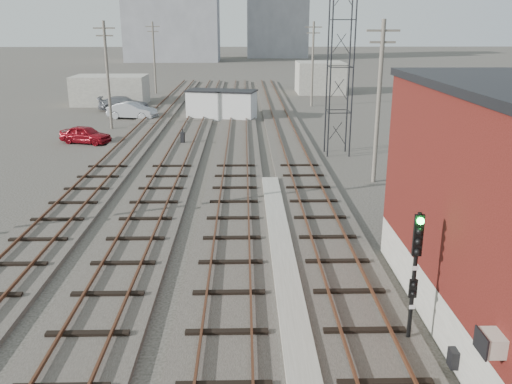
{
  "coord_description": "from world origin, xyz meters",
  "views": [
    {
      "loc": [
        -0.96,
        -1.94,
        8.75
      ],
      "look_at": [
        -0.49,
        19.09,
        2.2
      ],
      "focal_mm": 38.0,
      "sensor_mm": 36.0,
      "label": 1
    }
  ],
  "objects_px": {
    "car_red": "(85,135)",
    "car_silver": "(132,111)",
    "switch_stand": "(183,138)",
    "site_trailer": "(222,104)",
    "car_grey": "(124,104)",
    "signal_mast": "(415,269)"
  },
  "relations": [
    {
      "from": "car_red",
      "to": "car_silver",
      "type": "height_order",
      "value": "car_silver"
    },
    {
      "from": "switch_stand",
      "to": "car_silver",
      "type": "xyz_separation_m",
      "value": [
        -6.11,
        12.06,
        0.24
      ]
    },
    {
      "from": "switch_stand",
      "to": "site_trailer",
      "type": "relative_size",
      "value": 0.16
    },
    {
      "from": "car_red",
      "to": "car_grey",
      "type": "height_order",
      "value": "car_grey"
    },
    {
      "from": "site_trailer",
      "to": "car_red",
      "type": "height_order",
      "value": "site_trailer"
    },
    {
      "from": "signal_mast",
      "to": "car_grey",
      "type": "xyz_separation_m",
      "value": [
        -17.27,
        43.67,
        -1.56
      ]
    },
    {
      "from": "switch_stand",
      "to": "car_red",
      "type": "relative_size",
      "value": 0.29
    },
    {
      "from": "site_trailer",
      "to": "car_red",
      "type": "xyz_separation_m",
      "value": [
        -9.98,
        -10.89,
        -0.71
      ]
    },
    {
      "from": "car_red",
      "to": "car_grey",
      "type": "xyz_separation_m",
      "value": [
        -0.5,
        16.14,
        0.08
      ]
    },
    {
      "from": "site_trailer",
      "to": "car_grey",
      "type": "relative_size",
      "value": 1.36
    },
    {
      "from": "car_silver",
      "to": "car_grey",
      "type": "relative_size",
      "value": 0.92
    },
    {
      "from": "site_trailer",
      "to": "car_red",
      "type": "distance_m",
      "value": 14.79
    },
    {
      "from": "signal_mast",
      "to": "site_trailer",
      "type": "height_order",
      "value": "signal_mast"
    },
    {
      "from": "signal_mast",
      "to": "site_trailer",
      "type": "distance_m",
      "value": 39.02
    },
    {
      "from": "car_grey",
      "to": "car_red",
      "type": "bearing_deg",
      "value": 178.94
    },
    {
      "from": "site_trailer",
      "to": "car_red",
      "type": "relative_size",
      "value": 1.78
    },
    {
      "from": "switch_stand",
      "to": "site_trailer",
      "type": "xyz_separation_m",
      "value": [
        2.49,
        11.76,
        0.84
      ]
    },
    {
      "from": "site_trailer",
      "to": "signal_mast",
      "type": "bearing_deg",
      "value": -65.88
    },
    {
      "from": "switch_stand",
      "to": "car_silver",
      "type": "bearing_deg",
      "value": 130.22
    },
    {
      "from": "switch_stand",
      "to": "car_grey",
      "type": "height_order",
      "value": "car_grey"
    },
    {
      "from": "site_trailer",
      "to": "car_grey",
      "type": "height_order",
      "value": "site_trailer"
    },
    {
      "from": "car_red",
      "to": "car_silver",
      "type": "distance_m",
      "value": 11.28
    }
  ]
}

